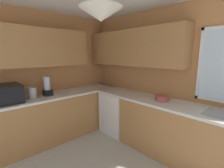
% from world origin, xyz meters
% --- Properties ---
extents(room_shell, '(4.05, 3.34, 2.56)m').
position_xyz_m(room_shell, '(-0.77, 0.56, 1.79)').
color(room_shell, '#C6844C').
rests_on(room_shell, ground_plane).
extents(counter_run_left, '(0.65, 2.95, 0.91)m').
position_xyz_m(counter_run_left, '(-1.65, 0.00, 0.46)').
color(counter_run_left, '#AD7542').
rests_on(counter_run_left, ground_plane).
extents(counter_run_back, '(3.14, 0.65, 0.91)m').
position_xyz_m(counter_run_back, '(0.21, 1.30, 0.46)').
color(counter_run_back, '#AD7542').
rests_on(counter_run_back, ground_plane).
extents(dishwasher, '(0.60, 0.60, 0.87)m').
position_xyz_m(dishwasher, '(-0.99, 1.27, 0.43)').
color(dishwasher, white).
rests_on(dishwasher, ground_plane).
extents(microwave, '(0.48, 0.36, 0.29)m').
position_xyz_m(microwave, '(-1.65, -0.60, 1.06)').
color(microwave, black).
rests_on(microwave, counter_run_left).
extents(kettle, '(0.14, 0.14, 0.20)m').
position_xyz_m(kettle, '(-1.63, -0.25, 1.01)').
color(kettle, '#B7B7BC').
rests_on(kettle, counter_run_left).
extents(bowl, '(0.22, 0.22, 0.09)m').
position_xyz_m(bowl, '(-0.00, 1.30, 0.96)').
color(bowl, '#B74C42').
rests_on(bowl, counter_run_back).
extents(blender_appliance, '(0.15, 0.15, 0.36)m').
position_xyz_m(blender_appliance, '(-1.65, 0.03, 1.07)').
color(blender_appliance, black).
rests_on(blender_appliance, counter_run_left).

